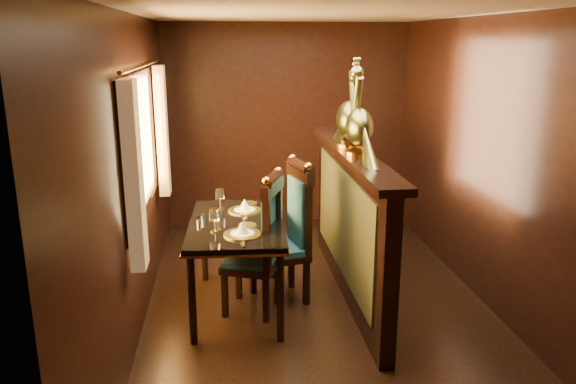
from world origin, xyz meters
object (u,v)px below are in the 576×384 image
dining_table (237,230)px  peacock_left (360,110)px  chair_right (292,227)px  peacock_right (351,103)px  chair_left (264,240)px

dining_table → peacock_left: peacock_left is taller
chair_right → peacock_right: bearing=-0.8°
dining_table → chair_left: (0.23, -0.11, -0.07)m
chair_right → chair_left: bearing=-149.4°
chair_left → chair_right: 0.37m
chair_left → peacock_right: size_ratio=1.58×
peacock_left → peacock_right: peacock_right is taller
peacock_right → chair_left: bearing=-154.4°
dining_table → chair_left: size_ratio=1.10×
peacock_left → peacock_right: size_ratio=0.95×
chair_right → peacock_left: size_ratio=1.72×
peacock_left → chair_right: bearing=157.2°
chair_left → peacock_right: peacock_right is taller
dining_table → peacock_right: peacock_right is taller
chair_right → dining_table: bearing=-176.7°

